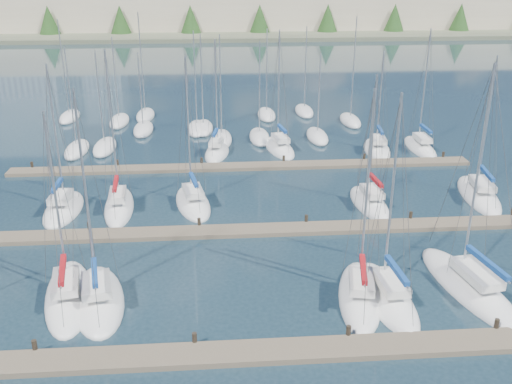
{
  "coord_description": "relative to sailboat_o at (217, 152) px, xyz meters",
  "views": [
    {
      "loc": [
        -2.69,
        -21.45,
        18.45
      ],
      "look_at": [
        0.0,
        14.0,
        4.0
      ],
      "focal_mm": 40.0,
      "sensor_mm": 36.0,
      "label": 1
    }
  ],
  "objects": [
    {
      "name": "sailboat_o",
      "position": [
        0.0,
        0.0,
        0.0
      ],
      "size": [
        3.31,
        6.66,
        12.25
      ],
      "rotation": [
        0.0,
        0.0,
        -0.16
      ],
      "color": "white",
      "rests_on": "ground"
    },
    {
      "name": "sailboat_i",
      "position": [
        -8.01,
        -13.32,
        -0.0
      ],
      "size": [
        2.94,
        8.18,
        13.21
      ],
      "rotation": [
        0.0,
        0.0,
        0.08
      ],
      "color": "white",
      "rests_on": "ground"
    },
    {
      "name": "sailboat_c",
      "position": [
        -7.23,
        -26.97,
        -0.02
      ],
      "size": [
        4.49,
        8.28,
        13.14
      ],
      "rotation": [
        0.0,
        0.0,
        0.21
      ],
      "color": "white",
      "rests_on": "ground"
    },
    {
      "name": "sailboat_e",
      "position": [
        9.62,
        -27.94,
        -0.01
      ],
      "size": [
        3.08,
        8.18,
        12.86
      ],
      "rotation": [
        0.0,
        0.0,
        0.06
      ],
      "color": "white",
      "rests_on": "ground"
    },
    {
      "name": "dock_far",
      "position": [
        2.48,
        -4.48,
        -0.04
      ],
      "size": [
        44.0,
        1.93,
        1.1
      ],
      "color": "#6B5E4C",
      "rests_on": "ground"
    },
    {
      "name": "ground",
      "position": [
        2.48,
        25.5,
        -0.2
      ],
      "size": [
        400.0,
        400.0,
        0.0
      ],
      "primitive_type": "plane",
      "color": "#203440",
      "rests_on": "ground"
    },
    {
      "name": "sailboat_p",
      "position": [
        6.59,
        1.05,
        -0.01
      ],
      "size": [
        3.62,
        7.85,
        12.94
      ],
      "rotation": [
        0.0,
        0.0,
        0.15
      ],
      "color": "white",
      "rests_on": "ground"
    },
    {
      "name": "sailboat_r",
      "position": [
        21.41,
        -0.02,
        -0.01
      ],
      "size": [
        2.34,
        7.9,
        13.04
      ],
      "rotation": [
        0.0,
        0.0,
        -0.0
      ],
      "color": "white",
      "rests_on": "ground"
    },
    {
      "name": "distant_boats",
      "position": [
        -1.87,
        9.27,
        0.1
      ],
      "size": [
        36.93,
        20.75,
        13.3
      ],
      "color": "#9EA0A5",
      "rests_on": "ground"
    },
    {
      "name": "sailboat_l",
      "position": [
        12.22,
        -14.22,
        -0.02
      ],
      "size": [
        2.89,
        7.42,
        11.27
      ],
      "rotation": [
        0.0,
        0.0,
        0.07
      ],
      "color": "white",
      "rests_on": "ground"
    },
    {
      "name": "sailboat_b",
      "position": [
        -9.07,
        -26.45,
        -0.02
      ],
      "size": [
        4.16,
        8.88,
        11.84
      ],
      "rotation": [
        0.0,
        0.0,
        0.18
      ],
      "color": "white",
      "rests_on": "ground"
    },
    {
      "name": "sailboat_q",
      "position": [
        16.72,
        -0.19,
        -0.02
      ],
      "size": [
        3.52,
        7.66,
        10.93
      ],
      "rotation": [
        0.0,
        0.0,
        -0.13
      ],
      "color": "white",
      "rests_on": "ground"
    },
    {
      "name": "sailboat_f",
      "position": [
        14.9,
        -27.23,
        -0.02
      ],
      "size": [
        4.35,
        10.41,
        14.18
      ],
      "rotation": [
        0.0,
        0.0,
        0.16
      ],
      "color": "white",
      "rests_on": "ground"
    },
    {
      "name": "sailboat_m",
      "position": [
        21.86,
        -13.15,
        -0.02
      ],
      "size": [
        4.07,
        9.19,
        12.35
      ],
      "rotation": [
        0.0,
        0.0,
        -0.15
      ],
      "color": "white",
      "rests_on": "ground"
    },
    {
      "name": "sailboat_j",
      "position": [
        -2.12,
        -13.04,
        -0.01
      ],
      "size": [
        3.93,
        7.79,
        12.65
      ],
      "rotation": [
        0.0,
        0.0,
        0.19
      ],
      "color": "white",
      "rests_on": "ground"
    },
    {
      "name": "dock_near",
      "position": [
        2.48,
        -32.48,
        -0.04
      ],
      "size": [
        44.0,
        1.93,
        1.1
      ],
      "color": "#6B5E4C",
      "rests_on": "ground"
    },
    {
      "name": "dock_mid",
      "position": [
        2.48,
        -18.48,
        -0.04
      ],
      "size": [
        44.0,
        1.93,
        1.1
      ],
      "color": "#6B5E4C",
      "rests_on": "ground"
    },
    {
      "name": "sailboat_d",
      "position": [
        8.06,
        -27.72,
        -0.01
      ],
      "size": [
        3.99,
        8.26,
        13.06
      ],
      "rotation": [
        0.0,
        0.0,
        -0.2
      ],
      "color": "white",
      "rests_on": "ground"
    },
    {
      "name": "sailboat_h",
      "position": [
        -12.35,
        -13.5,
        -0.02
      ],
      "size": [
        2.81,
        7.19,
        12.23
      ],
      "rotation": [
        0.0,
        0.0,
        -0.01
      ],
      "color": "white",
      "rests_on": "ground"
    },
    {
      "name": "shoreline",
      "position": [
        -10.82,
        115.27,
        7.25
      ],
      "size": [
        400.0,
        60.0,
        38.0
      ],
      "color": "#666B51",
      "rests_on": "ground"
    }
  ]
}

